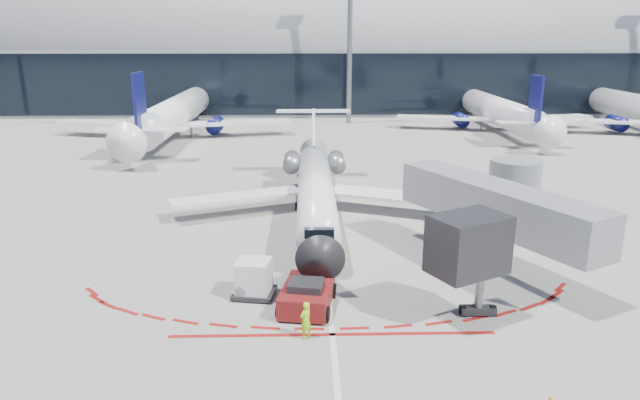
{
  "coord_description": "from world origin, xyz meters",
  "views": [
    {
      "loc": [
        -1.06,
        -33.27,
        12.43
      ],
      "look_at": [
        -0.24,
        0.54,
        2.48
      ],
      "focal_mm": 32.0,
      "sensor_mm": 36.0,
      "label": 1
    }
  ],
  "objects_px": {
    "regional_jet": "(316,186)",
    "uld_container": "(254,279)",
    "ramp_worker": "(306,320)",
    "pushback_tug": "(307,295)"
  },
  "relations": [
    {
      "from": "regional_jet",
      "to": "ramp_worker",
      "type": "height_order",
      "value": "regional_jet"
    },
    {
      "from": "regional_jet",
      "to": "uld_container",
      "type": "relative_size",
      "value": 11.51
    },
    {
      "from": "ramp_worker",
      "to": "uld_container",
      "type": "bearing_deg",
      "value": -102.08
    },
    {
      "from": "pushback_tug",
      "to": "ramp_worker",
      "type": "relative_size",
      "value": 3.46
    },
    {
      "from": "ramp_worker",
      "to": "uld_container",
      "type": "xyz_separation_m",
      "value": [
        -2.52,
        4.06,
        0.09
      ]
    },
    {
      "from": "regional_jet",
      "to": "pushback_tug",
      "type": "bearing_deg",
      "value": -92.55
    },
    {
      "from": "regional_jet",
      "to": "ramp_worker",
      "type": "relative_size",
      "value": 15.36
    },
    {
      "from": "ramp_worker",
      "to": "uld_container",
      "type": "height_order",
      "value": "uld_container"
    },
    {
      "from": "regional_jet",
      "to": "ramp_worker",
      "type": "xyz_separation_m",
      "value": [
        -0.7,
        -17.01,
        -1.3
      ]
    },
    {
      "from": "regional_jet",
      "to": "uld_container",
      "type": "distance_m",
      "value": 13.41
    }
  ]
}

